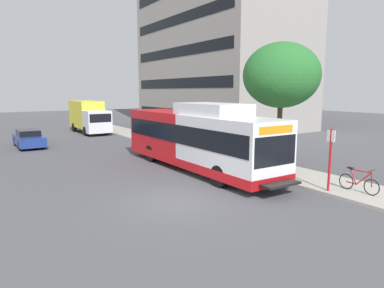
{
  "coord_description": "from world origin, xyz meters",
  "views": [
    {
      "loc": [
        -6.57,
        -11.04,
        4.25
      ],
      "look_at": [
        2.9,
        3.39,
        1.6
      ],
      "focal_mm": 32.27,
      "sensor_mm": 36.0,
      "label": 1
    }
  ],
  "objects_px": {
    "bus_stop_sign_pole": "(330,155)",
    "parked_car_far_lane": "(29,138)",
    "box_truck_background": "(89,116)",
    "bicycle_parked": "(359,182)",
    "street_tree_near_stop": "(281,75)",
    "transit_bus": "(197,139)"
  },
  "relations": [
    {
      "from": "transit_bus",
      "to": "box_truck_background",
      "type": "distance_m",
      "value": 19.96
    },
    {
      "from": "transit_bus",
      "to": "bicycle_parked",
      "type": "height_order",
      "value": "transit_bus"
    },
    {
      "from": "parked_car_far_lane",
      "to": "box_truck_background",
      "type": "height_order",
      "value": "box_truck_background"
    },
    {
      "from": "street_tree_near_stop",
      "to": "box_truck_background",
      "type": "bearing_deg",
      "value": 100.79
    },
    {
      "from": "bus_stop_sign_pole",
      "to": "street_tree_near_stop",
      "type": "xyz_separation_m",
      "value": [
        2.3,
        4.9,
        3.46
      ]
    },
    {
      "from": "street_tree_near_stop",
      "to": "parked_car_far_lane",
      "type": "bearing_deg",
      "value": 125.11
    },
    {
      "from": "parked_car_far_lane",
      "to": "box_truck_background",
      "type": "relative_size",
      "value": 0.64
    },
    {
      "from": "bus_stop_sign_pole",
      "to": "parked_car_far_lane",
      "type": "distance_m",
      "value": 22.01
    },
    {
      "from": "parked_car_far_lane",
      "to": "box_truck_background",
      "type": "bearing_deg",
      "value": 44.43
    },
    {
      "from": "transit_bus",
      "to": "box_truck_background",
      "type": "relative_size",
      "value": 1.75
    },
    {
      "from": "bus_stop_sign_pole",
      "to": "transit_bus",
      "type": "bearing_deg",
      "value": 106.56
    },
    {
      "from": "bicycle_parked",
      "to": "street_tree_near_stop",
      "type": "relative_size",
      "value": 0.26
    },
    {
      "from": "bicycle_parked",
      "to": "box_truck_background",
      "type": "distance_m",
      "value": 27.75
    },
    {
      "from": "street_tree_near_stop",
      "to": "bus_stop_sign_pole",
      "type": "bearing_deg",
      "value": -115.09
    },
    {
      "from": "bicycle_parked",
      "to": "parked_car_far_lane",
      "type": "xyz_separation_m",
      "value": [
        -9.36,
        21.08,
        0.1
      ]
    },
    {
      "from": "box_truck_background",
      "to": "bicycle_parked",
      "type": "bearing_deg",
      "value": -84.36
    },
    {
      "from": "bus_stop_sign_pole",
      "to": "street_tree_near_stop",
      "type": "height_order",
      "value": "street_tree_near_stop"
    },
    {
      "from": "transit_bus",
      "to": "bicycle_parked",
      "type": "distance_m",
      "value": 8.23
    },
    {
      "from": "bus_stop_sign_pole",
      "to": "street_tree_near_stop",
      "type": "bearing_deg",
      "value": 64.91
    },
    {
      "from": "bus_stop_sign_pole",
      "to": "box_truck_background",
      "type": "xyz_separation_m",
      "value": [
        -1.87,
        26.78,
        0.09
      ]
    },
    {
      "from": "transit_bus",
      "to": "box_truck_background",
      "type": "xyz_separation_m",
      "value": [
        0.16,
        19.96,
        0.04
      ]
    },
    {
      "from": "parked_car_far_lane",
      "to": "box_truck_background",
      "type": "distance_m",
      "value": 9.36
    }
  ]
}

